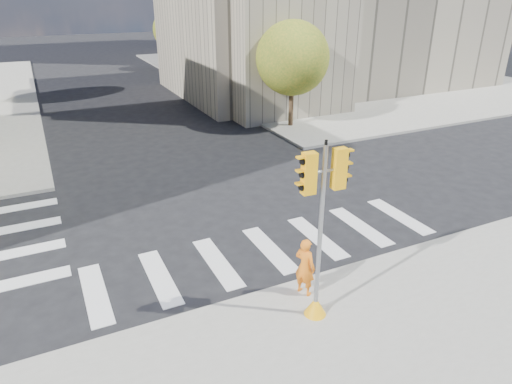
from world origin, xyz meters
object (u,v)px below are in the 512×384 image
Objects in this scene: traffic_signal at (319,247)px; photographer at (305,267)px; lamp_near at (268,41)px; lamp_far at (197,26)px.

traffic_signal is 1.45m from photographer.
lamp_near is 1.76× the size of traffic_signal.
lamp_far is 1.76× the size of traffic_signal.
photographer is at bearing -114.31° from lamp_near.
lamp_near is 14.00m from lamp_far.
lamp_far is at bearing 90.00° from lamp_near.
lamp_far is at bearing -39.42° from photographer.
traffic_signal is (-8.61, -33.49, -2.48)m from lamp_far.
lamp_near is 4.92× the size of photographer.
lamp_near is 20.73m from photographer.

